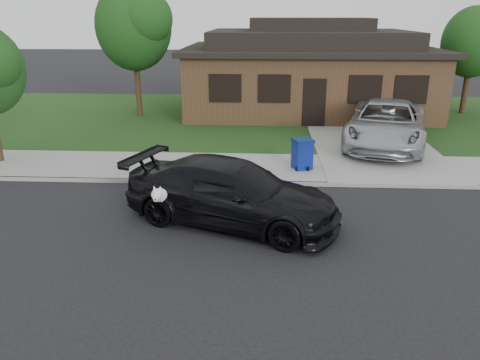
{
  "coord_description": "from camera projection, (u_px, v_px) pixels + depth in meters",
  "views": [
    {
      "loc": [
        1.76,
        -10.05,
        5.0
      ],
      "look_at": [
        1.2,
        0.85,
        1.1
      ],
      "focal_mm": 35.0,
      "sensor_mm": 36.0,
      "label": 1
    }
  ],
  "objects": [
    {
      "name": "recycling_bin",
      "position": [
        302.0,
        154.0,
        15.43
      ],
      "size": [
        0.78,
        0.78,
        1.01
      ],
      "rotation": [
        0.0,
        0.0,
        0.37
      ],
      "color": "navy",
      "rests_on": "sidewalk"
    },
    {
      "name": "sidewalk",
      "position": [
        211.0,
        167.0,
        15.9
      ],
      "size": [
        60.0,
        3.0,
        0.12
      ],
      "primitive_type": "cube",
      "color": "gray",
      "rests_on": "ground"
    },
    {
      "name": "minivan",
      "position": [
        386.0,
        124.0,
        17.98
      ],
      "size": [
        4.42,
        6.65,
        1.7
      ],
      "primitive_type": "imported",
      "rotation": [
        0.0,
        0.0,
        -0.28
      ],
      "color": "#ABAEB3",
      "rests_on": "driveway"
    },
    {
      "name": "sedan",
      "position": [
        232.0,
        193.0,
        11.61
      ],
      "size": [
        5.87,
        3.96,
        1.58
      ],
      "rotation": [
        0.0,
        0.0,
        1.22
      ],
      "color": "black",
      "rests_on": "ground"
    },
    {
      "name": "driveway",
      "position": [
        361.0,
        133.0,
        20.31
      ],
      "size": [
        4.5,
        13.0,
        0.14
      ],
      "primitive_type": "cube",
      "color": "gray",
      "rests_on": "ground"
    },
    {
      "name": "tree_0",
      "position": [
        136.0,
        25.0,
        22.03
      ],
      "size": [
        3.78,
        3.6,
        6.34
      ],
      "color": "#332114",
      "rests_on": "ground"
    },
    {
      "name": "curb",
      "position": [
        206.0,
        182.0,
        14.49
      ],
      "size": [
        60.0,
        0.12,
        0.12
      ],
      "primitive_type": "cube",
      "color": "gray",
      "rests_on": "ground"
    },
    {
      "name": "lawn",
      "position": [
        229.0,
        118.0,
        23.42
      ],
      "size": [
        60.0,
        13.0,
        0.13
      ],
      "primitive_type": "cube",
      "color": "#193814",
      "rests_on": "ground"
    },
    {
      "name": "tree_1",
      "position": [
        477.0,
        41.0,
        22.91
      ],
      "size": [
        3.15,
        3.0,
        5.25
      ],
      "color": "#332114",
      "rests_on": "ground"
    },
    {
      "name": "house",
      "position": [
        308.0,
        71.0,
        24.41
      ],
      "size": [
        12.6,
        8.6,
        4.65
      ],
      "color": "#422B1C",
      "rests_on": "ground"
    },
    {
      "name": "ground",
      "position": [
        189.0,
        234.0,
        11.22
      ],
      "size": [
        120.0,
        120.0,
        0.0
      ],
      "primitive_type": "plane",
      "color": "black",
      "rests_on": "ground"
    }
  ]
}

